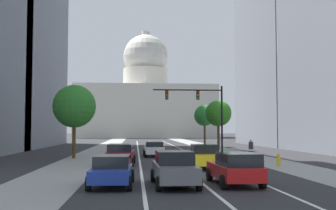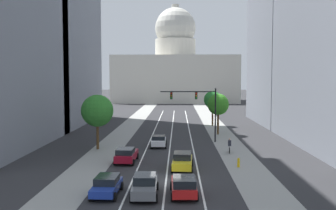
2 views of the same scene
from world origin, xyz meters
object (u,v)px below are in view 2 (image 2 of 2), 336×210
Objects in this scene: car_blue at (107,185)px; street_tree_far_right at (213,100)px; car_yellow at (182,161)px; street_tree_mid_right at (218,105)px; street_tree_near_left at (97,111)px; car_red at (184,185)px; fire_hydrant at (239,162)px; car_gray at (145,185)px; capitol_building at (175,71)px; car_white at (159,141)px; traffic_signal_mast at (199,103)px; car_crimson at (126,155)px; cyclist at (230,146)px.

car_blue is 0.68× the size of street_tree_far_right.
street_tree_mid_right reaches higher than car_yellow.
street_tree_near_left reaches higher than street_tree_far_right.
car_blue is at bearing -109.99° from street_tree_mid_right.
car_red is 4.77× the size of fire_hydrant.
street_tree_mid_right is (8.54, 31.55, 3.77)m from car_gray.
capitol_building reaches higher than street_tree_far_right.
street_tree_mid_right is (0.20, 21.99, 4.13)m from fire_hydrant.
street_tree_far_right reaches higher than car_white.
capitol_building reaches higher than car_blue.
capitol_building is at bearing -1.10° from car_red.
car_yellow is 9.05m from car_gray.
car_white is 0.56× the size of traffic_signal_mast.
street_tree_mid_right reaches higher than car_crimson.
street_tree_far_right is (0.10, 10.82, 0.09)m from street_tree_mid_right.
car_yellow is (5.73, -2.81, 0.02)m from car_crimson.
cyclist is at bearing -32.66° from car_blue.
capitol_building is at bearing -0.22° from car_crimson.
car_gray is 0.62× the size of traffic_signal_mast.
car_white is 23.67m from street_tree_far_right.
car_red is 0.69× the size of street_tree_mid_right.
car_red is at bearing -61.46° from street_tree_near_left.
car_yellow reaches higher than car_blue.
traffic_signal_mast is at bearing -87.56° from capitol_building.
street_tree_near_left is (-4.46, 7.39, 3.89)m from car_crimson.
cyclist reaches higher than car_red.
capitol_building is at bearing 92.44° from traffic_signal_mast.
traffic_signal_mast is at bearing -13.69° from car_gray.
street_tree_mid_right is at bearing -27.31° from car_crimson.
street_tree_near_left reaches higher than car_yellow.
capitol_building is 105.06m from car_yellow.
traffic_signal_mast is 13.73m from street_tree_near_left.
car_gray is at bearing -102.05° from traffic_signal_mast.
car_gray is at bearing 158.27° from cyclist.
car_blue is (-5.73, 0.18, -0.05)m from car_red.
cyclist is at bearing -90.58° from street_tree_far_right.
car_red is at bearing -90.10° from car_blue.
street_tree_near_left is (-7.33, -1.89, 3.94)m from car_white.
capitol_building is 9.14× the size of car_gray.
street_tree_mid_right is at bearing 89.48° from fire_hydrant.
capitol_building reaches higher than traffic_signal_mast.
fire_hydrant is at bearing -31.70° from car_red.
street_tree_mid_right is at bearing -18.34° from car_blue.
car_crimson is 12.43m from cyclist.
car_blue is 25.87m from traffic_signal_mast.
cyclist reaches higher than fire_hydrant.
car_crimson is 15.92m from traffic_signal_mast.
car_red is 21.69m from street_tree_near_left.
traffic_signal_mast is 1.13× the size of street_tree_near_left.
car_white reaches higher than car_blue.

